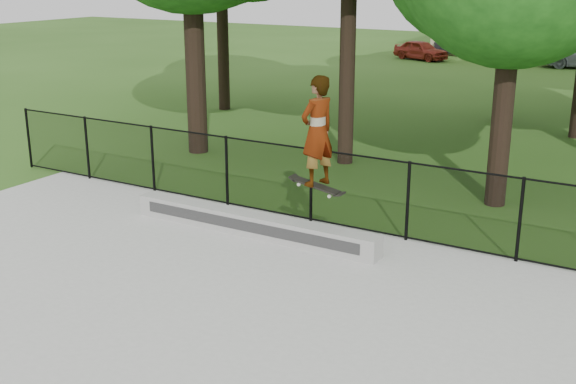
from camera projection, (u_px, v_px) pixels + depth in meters
The scene contains 8 objects.
ground at pixel (94, 356), 9.42m from camera, with size 100.00×100.00×0.00m, color #2A4F16.
concrete_slab at pixel (94, 354), 9.41m from camera, with size 14.00×12.00×0.06m, color #ADADA7.
grind_ledge at pixel (252, 224), 13.50m from camera, with size 5.14×0.40×0.41m, color #9B9B97.
car_a at pixel (421, 50), 39.50m from camera, with size 1.26×3.11×1.07m, color maroon.
car_b at pixel (463, 47), 41.27m from camera, with size 1.10×2.85×1.04m, color black.
skater_airborne at pixel (317, 133), 12.20m from camera, with size 0.83×0.80×2.06m.
chainlink_fence at pixel (311, 185), 14.03m from camera, with size 16.06×0.06×1.50m.
distant_building at pixel (551, 17), 41.03m from camera, with size 12.40×6.40×4.30m.
Camera 1 is at (6.42, -5.92, 4.86)m, focal length 45.00 mm.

